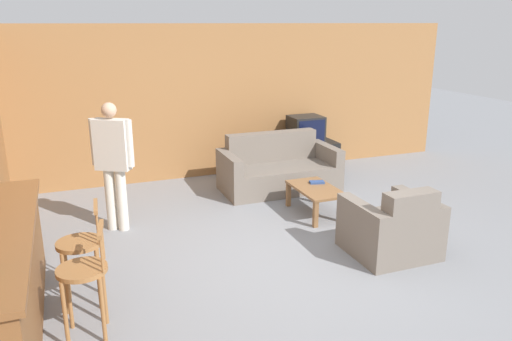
{
  "coord_description": "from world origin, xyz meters",
  "views": [
    {
      "loc": [
        -2.31,
        -4.63,
        2.62
      ],
      "look_at": [
        -0.17,
        0.9,
        0.85
      ],
      "focal_mm": 35.0,
      "sensor_mm": 36.0,
      "label": 1
    }
  ],
  "objects_px": {
    "person_by_window": "(113,160)",
    "tv_unit": "(305,157)",
    "armchair_near": "(392,229)",
    "tv": "(306,130)",
    "book_on_table": "(317,182)",
    "coffee_table": "(316,192)",
    "bar_chair_near": "(84,277)",
    "couch_far": "(278,170)",
    "bar_chair_mid": "(81,250)"
  },
  "relations": [
    {
      "from": "armchair_near",
      "to": "tv",
      "type": "bearing_deg",
      "value": 80.18
    },
    {
      "from": "couch_far",
      "to": "tv",
      "type": "height_order",
      "value": "tv"
    },
    {
      "from": "book_on_table",
      "to": "person_by_window",
      "type": "relative_size",
      "value": 0.14
    },
    {
      "from": "bar_chair_near",
      "to": "book_on_table",
      "type": "height_order",
      "value": "bar_chair_near"
    },
    {
      "from": "person_by_window",
      "to": "tv_unit",
      "type": "bearing_deg",
      "value": 23.98
    },
    {
      "from": "bar_chair_mid",
      "to": "book_on_table",
      "type": "distance_m",
      "value": 3.58
    },
    {
      "from": "tv",
      "to": "person_by_window",
      "type": "xyz_separation_m",
      "value": [
        -3.5,
        -1.55,
        0.18
      ]
    },
    {
      "from": "armchair_near",
      "to": "tv",
      "type": "distance_m",
      "value": 3.54
    },
    {
      "from": "couch_far",
      "to": "book_on_table",
      "type": "distance_m",
      "value": 1.07
    },
    {
      "from": "tv_unit",
      "to": "bar_chair_near",
      "type": "bearing_deg",
      "value": -136.0
    },
    {
      "from": "armchair_near",
      "to": "tv",
      "type": "xyz_separation_m",
      "value": [
        0.6,
        3.46,
        0.45
      ]
    },
    {
      "from": "bar_chair_near",
      "to": "bar_chair_mid",
      "type": "xyz_separation_m",
      "value": [
        0.0,
        0.56,
        0.0
      ]
    },
    {
      "from": "coffee_table",
      "to": "tv",
      "type": "xyz_separation_m",
      "value": [
        0.83,
        2.0,
        0.43
      ]
    },
    {
      "from": "couch_far",
      "to": "coffee_table",
      "type": "relative_size",
      "value": 1.98
    },
    {
      "from": "bar_chair_mid",
      "to": "book_on_table",
      "type": "xyz_separation_m",
      "value": [
        3.27,
        1.46,
        -0.15
      ]
    },
    {
      "from": "tv_unit",
      "to": "book_on_table",
      "type": "bearing_deg",
      "value": -111.54
    },
    {
      "from": "bar_chair_mid",
      "to": "person_by_window",
      "type": "relative_size",
      "value": 0.6
    },
    {
      "from": "person_by_window",
      "to": "tv",
      "type": "bearing_deg",
      "value": 23.94
    },
    {
      "from": "bar_chair_near",
      "to": "bar_chair_mid",
      "type": "relative_size",
      "value": 1.0
    },
    {
      "from": "couch_far",
      "to": "book_on_table",
      "type": "relative_size",
      "value": 8.05
    },
    {
      "from": "bar_chair_near",
      "to": "book_on_table",
      "type": "bearing_deg",
      "value": 31.75
    },
    {
      "from": "bar_chair_near",
      "to": "coffee_table",
      "type": "distance_m",
      "value": 3.67
    },
    {
      "from": "coffee_table",
      "to": "book_on_table",
      "type": "relative_size",
      "value": 4.06
    },
    {
      "from": "bar_chair_mid",
      "to": "tv",
      "type": "relative_size",
      "value": 1.74
    },
    {
      "from": "couch_far",
      "to": "bar_chair_mid",
      "type": "bearing_deg",
      "value": -141.09
    },
    {
      "from": "tv",
      "to": "armchair_near",
      "type": "bearing_deg",
      "value": -99.82
    },
    {
      "from": "tv",
      "to": "book_on_table",
      "type": "bearing_deg",
      "value": -111.57
    },
    {
      "from": "armchair_near",
      "to": "tv",
      "type": "height_order",
      "value": "tv"
    },
    {
      "from": "coffee_table",
      "to": "person_by_window",
      "type": "bearing_deg",
      "value": 170.44
    },
    {
      "from": "bar_chair_near",
      "to": "person_by_window",
      "type": "xyz_separation_m",
      "value": [
        0.49,
        2.3,
        0.39
      ]
    },
    {
      "from": "tv_unit",
      "to": "coffee_table",
      "type": "bearing_deg",
      "value": -112.38
    },
    {
      "from": "couch_far",
      "to": "tv_unit",
      "type": "xyz_separation_m",
      "value": [
        0.87,
        0.77,
        -0.05
      ]
    },
    {
      "from": "couch_far",
      "to": "armchair_near",
      "type": "xyz_separation_m",
      "value": [
        0.27,
        -2.69,
        0.0
      ]
    },
    {
      "from": "armchair_near",
      "to": "coffee_table",
      "type": "bearing_deg",
      "value": 98.86
    },
    {
      "from": "person_by_window",
      "to": "book_on_table",
      "type": "bearing_deg",
      "value": -5.68
    },
    {
      "from": "bar_chair_near",
      "to": "couch_far",
      "type": "xyz_separation_m",
      "value": [
        3.12,
        3.08,
        -0.25
      ]
    },
    {
      "from": "bar_chair_mid",
      "to": "coffee_table",
      "type": "relative_size",
      "value": 1.06
    },
    {
      "from": "couch_far",
      "to": "coffee_table",
      "type": "distance_m",
      "value": 1.23
    },
    {
      "from": "bar_chair_mid",
      "to": "bar_chair_near",
      "type": "bearing_deg",
      "value": -90.01
    },
    {
      "from": "bar_chair_near",
      "to": "person_by_window",
      "type": "bearing_deg",
      "value": 77.88
    },
    {
      "from": "tv_unit",
      "to": "person_by_window",
      "type": "relative_size",
      "value": 0.7
    },
    {
      "from": "book_on_table",
      "to": "person_by_window",
      "type": "distance_m",
      "value": 2.84
    },
    {
      "from": "couch_far",
      "to": "book_on_table",
      "type": "height_order",
      "value": "couch_far"
    },
    {
      "from": "bar_chair_mid",
      "to": "person_by_window",
      "type": "height_order",
      "value": "person_by_window"
    },
    {
      "from": "armchair_near",
      "to": "person_by_window",
      "type": "relative_size",
      "value": 0.56
    },
    {
      "from": "bar_chair_near",
      "to": "tv",
      "type": "distance_m",
      "value": 5.55
    },
    {
      "from": "tv",
      "to": "book_on_table",
      "type": "relative_size",
      "value": 2.48
    },
    {
      "from": "coffee_table",
      "to": "tv_unit",
      "type": "xyz_separation_m",
      "value": [
        0.83,
        2.01,
        -0.07
      ]
    },
    {
      "from": "book_on_table",
      "to": "person_by_window",
      "type": "bearing_deg",
      "value": 174.32
    },
    {
      "from": "person_by_window",
      "to": "armchair_near",
      "type": "bearing_deg",
      "value": -33.35
    }
  ]
}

